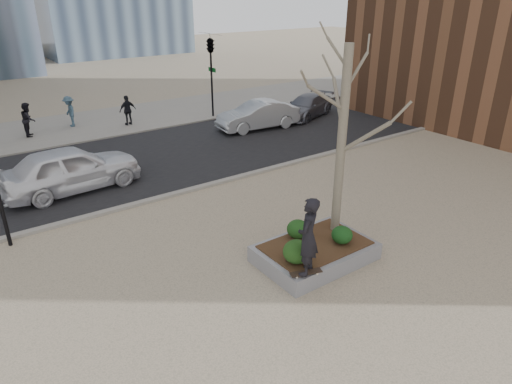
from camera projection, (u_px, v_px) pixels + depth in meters
ground at (285, 272)px, 11.71m from camera, size 120.00×120.00×0.00m
street at (136, 162)px, 19.13m from camera, size 60.00×8.00×0.02m
far_sidewalk at (85, 125)px, 24.33m from camera, size 60.00×6.00×0.02m
planter at (315, 253)px, 12.15m from camera, size 3.00×2.00×0.45m
planter_mulch at (315, 245)px, 12.05m from camera, size 2.70×1.70×0.04m
sycamore_tree at (344, 113)px, 11.45m from camera, size 2.80×2.80×6.60m
shrub_left at (297, 252)px, 11.13m from camera, size 0.69×0.69×0.58m
shrub_middle at (298, 229)px, 12.26m from camera, size 0.60×0.60×0.51m
shrub_right at (342, 235)px, 12.00m from camera, size 0.56×0.56×0.47m
skateboard at (306, 273)px, 10.80m from camera, size 0.80×0.44×0.08m
skateboarder at (308, 237)px, 10.39m from camera, size 0.84×0.77×1.92m
police_car at (71, 169)px, 16.12m from camera, size 4.90×2.23×1.63m
car_silver at (258, 115)px, 23.38m from camera, size 4.40×1.96×1.40m
car_third at (306, 106)px, 25.65m from camera, size 4.40×2.95×1.18m
pedestrian_a at (28, 119)px, 22.17m from camera, size 0.83×0.95×1.64m
pedestrian_b at (70, 111)px, 23.70m from camera, size 0.61×1.04×1.59m
pedestrian_c at (128, 110)px, 24.00m from camera, size 0.95×0.46×1.56m
traffic_light_far at (212, 76)px, 25.08m from camera, size 0.60×2.48×4.50m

